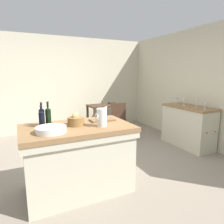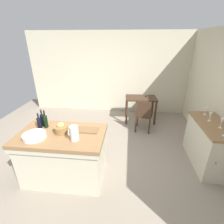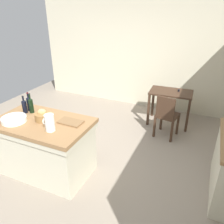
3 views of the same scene
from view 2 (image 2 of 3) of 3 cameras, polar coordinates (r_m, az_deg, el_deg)
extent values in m
plane|color=gray|center=(3.74, -5.78, -14.79)|extent=(6.76, 6.76, 0.00)
cube|color=beige|center=(5.58, -0.98, 13.31)|extent=(5.32, 0.12, 2.60)
cube|color=olive|center=(2.86, -17.30, -7.64)|extent=(1.44, 0.87, 0.06)
cube|color=beige|center=(2.90, -17.13, -8.82)|extent=(1.42, 0.85, 0.08)
cube|color=beige|center=(3.12, -16.25, -14.84)|extent=(1.36, 0.79, 0.85)
cube|color=olive|center=(3.59, 31.79, -3.81)|extent=(0.52, 1.18, 0.04)
cube|color=beige|center=(3.79, 30.32, -9.86)|extent=(0.49, 1.15, 0.86)
sphere|color=brown|center=(3.29, 32.52, -14.90)|extent=(0.03, 0.03, 0.03)
cube|color=#3D281C|center=(4.92, 10.07, 4.87)|extent=(0.93, 0.60, 0.04)
cube|color=#3D281C|center=(4.80, 5.14, -0.29)|extent=(0.05, 0.05, 0.73)
cube|color=#3D281C|center=(4.91, 14.87, -0.49)|extent=(0.05, 0.05, 0.73)
cube|color=#3D281C|center=(5.25, 4.99, 1.91)|extent=(0.05, 0.05, 0.73)
cube|color=#3D281C|center=(5.35, 13.92, 1.68)|extent=(0.05, 0.05, 0.73)
cylinder|color=black|center=(4.98, 11.77, 5.47)|extent=(0.04, 0.04, 0.05)
cube|color=#3D281C|center=(4.51, 11.03, -0.92)|extent=(0.46, 0.46, 0.04)
cube|color=#3D281C|center=(4.25, 11.04, 0.93)|extent=(0.36, 0.09, 0.42)
cube|color=#3D281C|center=(4.77, 13.15, -2.94)|extent=(0.05, 0.05, 0.44)
cube|color=#3D281C|center=(4.79, 8.86, -2.46)|extent=(0.05, 0.05, 0.44)
cube|color=#3D281C|center=(4.45, 12.87, -4.97)|extent=(0.05, 0.05, 0.44)
cube|color=#3D281C|center=(4.47, 8.27, -4.45)|extent=(0.05, 0.05, 0.44)
cylinder|color=white|center=(2.56, -13.04, -7.24)|extent=(0.13, 0.13, 0.24)
cone|color=white|center=(2.48, -12.03, -4.80)|extent=(0.07, 0.04, 0.06)
torus|color=white|center=(2.58, -14.66, -6.87)|extent=(0.02, 0.10, 0.10)
cylinder|color=white|center=(2.86, -25.45, -7.51)|extent=(0.35, 0.35, 0.07)
cylinder|color=olive|center=(2.85, -17.34, -5.80)|extent=(0.22, 0.22, 0.11)
ellipsoid|color=tan|center=(2.81, -17.53, -4.44)|extent=(0.14, 0.12, 0.10)
cube|color=brown|center=(2.82, -8.44, -6.25)|extent=(0.36, 0.21, 0.02)
cylinder|color=black|center=(3.07, -22.17, -3.14)|extent=(0.07, 0.07, 0.22)
cone|color=black|center=(3.02, -22.52, -1.08)|extent=(0.07, 0.07, 0.03)
cylinder|color=black|center=(3.00, -22.67, -0.19)|extent=(0.03, 0.03, 0.08)
cylinder|color=black|center=(2.99, -22.77, 0.38)|extent=(0.03, 0.03, 0.01)
cylinder|color=black|center=(3.14, -23.06, -2.74)|extent=(0.07, 0.07, 0.21)
cone|color=black|center=(3.10, -23.41, -0.77)|extent=(0.07, 0.07, 0.03)
cylinder|color=black|center=(3.08, -23.56, 0.08)|extent=(0.03, 0.03, 0.08)
cylinder|color=maroon|center=(3.06, -23.65, 0.61)|extent=(0.03, 0.03, 0.01)
cylinder|color=black|center=(3.08, -24.02, -3.64)|extent=(0.07, 0.07, 0.19)
cone|color=black|center=(3.04, -24.36, -1.83)|extent=(0.07, 0.07, 0.02)
cylinder|color=black|center=(3.02, -24.50, -1.04)|extent=(0.03, 0.03, 0.07)
cylinder|color=black|center=(3.01, -24.59, -0.56)|extent=(0.03, 0.03, 0.01)
cylinder|color=white|center=(3.25, 34.50, -6.79)|extent=(0.06, 0.06, 0.00)
cylinder|color=white|center=(3.48, 33.55, -4.59)|extent=(0.06, 0.06, 0.00)
cylinder|color=white|center=(3.47, 33.70, -4.01)|extent=(0.01, 0.01, 0.07)
cone|color=white|center=(3.43, 34.04, -2.66)|extent=(0.07, 0.07, 0.11)
cylinder|color=white|center=(3.67, 30.78, -2.56)|extent=(0.06, 0.06, 0.00)
cylinder|color=white|center=(3.66, 30.90, -2.06)|extent=(0.01, 0.01, 0.07)
cone|color=white|center=(3.63, 31.17, -0.90)|extent=(0.07, 0.07, 0.10)
cylinder|color=white|center=(3.92, 29.61, -0.72)|extent=(0.06, 0.06, 0.00)
cylinder|color=white|center=(3.91, 29.71, -0.28)|extent=(0.01, 0.01, 0.06)
cone|color=white|center=(3.88, 29.93, 0.72)|extent=(0.07, 0.07, 0.09)
camera|label=1|loc=(1.94, -83.62, -21.97)|focal=32.17mm
camera|label=3|loc=(1.05, 98.93, 4.00)|focal=35.81mm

